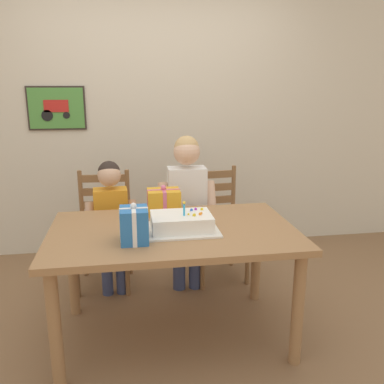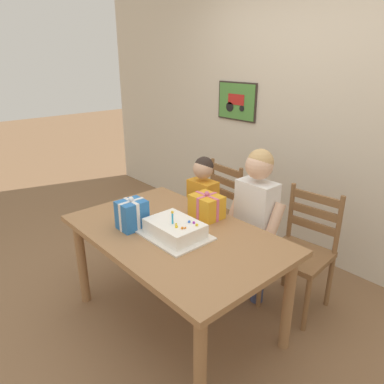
# 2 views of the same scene
# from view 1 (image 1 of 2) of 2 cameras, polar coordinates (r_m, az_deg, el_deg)

# --- Properties ---
(ground_plane) EXTENTS (20.00, 20.00, 0.00)m
(ground_plane) POSITION_cam_1_polar(r_m,az_deg,el_deg) (2.87, -2.46, -19.13)
(ground_plane) COLOR #846042
(back_wall) EXTENTS (6.40, 0.11, 2.60)m
(back_wall) POSITION_cam_1_polar(r_m,az_deg,el_deg) (4.00, -5.47, 10.36)
(back_wall) COLOR beige
(back_wall) RESTS_ON ground
(dining_table) EXTENTS (1.50, 0.93, 0.74)m
(dining_table) POSITION_cam_1_polar(r_m,az_deg,el_deg) (2.57, -2.62, -7.06)
(dining_table) COLOR #9E7047
(dining_table) RESTS_ON ground
(birthday_cake) EXTENTS (0.44, 0.34, 0.19)m
(birthday_cake) POSITION_cam_1_polar(r_m,az_deg,el_deg) (2.49, -1.48, -4.28)
(birthday_cake) COLOR white
(birthday_cake) RESTS_ON dining_table
(gift_box_red_large) EXTENTS (0.22, 0.18, 0.20)m
(gift_box_red_large) POSITION_cam_1_polar(r_m,az_deg,el_deg) (2.81, -3.93, -1.34)
(gift_box_red_large) COLOR gold
(gift_box_red_large) RESTS_ON dining_table
(gift_box_beside_cake) EXTENTS (0.16, 0.19, 0.23)m
(gift_box_beside_cake) POSITION_cam_1_polar(r_m,az_deg,el_deg) (2.32, -8.00, -4.54)
(gift_box_beside_cake) COLOR #286BB7
(gift_box_beside_cake) RESTS_ON dining_table
(chair_left) EXTENTS (0.45, 0.45, 0.92)m
(chair_left) POSITION_cam_1_polar(r_m,az_deg,el_deg) (3.40, -12.08, -5.02)
(chair_left) COLOR brown
(chair_left) RESTS_ON ground
(chair_right) EXTENTS (0.45, 0.45, 0.92)m
(chair_right) POSITION_cam_1_polar(r_m,az_deg,el_deg) (3.47, 3.49, -4.30)
(chair_right) COLOR brown
(chair_right) RESTS_ON ground
(child_older) EXTENTS (0.44, 0.25, 1.23)m
(child_older) POSITION_cam_1_polar(r_m,az_deg,el_deg) (3.15, -0.71, -0.95)
(child_older) COLOR #38426B
(child_older) RESTS_ON ground
(child_younger) EXTENTS (0.39, 0.22, 1.06)m
(child_younger) POSITION_cam_1_polar(r_m,az_deg,el_deg) (3.15, -11.09, -3.25)
(child_younger) COLOR #38426B
(child_younger) RESTS_ON ground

